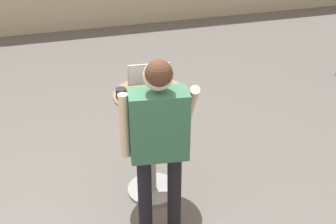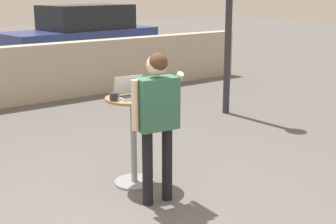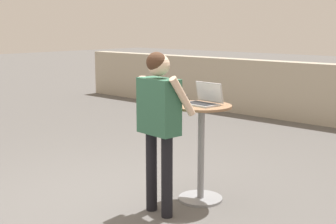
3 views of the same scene
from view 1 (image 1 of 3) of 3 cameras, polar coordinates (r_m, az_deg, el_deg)
The scene contains 4 objects.
cafe_table at distance 4.06m, azimuth -2.00°, elevation -2.80°, with size 0.62×0.62×1.02m.
laptop at distance 3.86m, azimuth -2.18°, elevation 3.13°, with size 0.37×0.30×0.23m.
coffee_mug at distance 3.79m, azimuth -5.74°, elevation 2.30°, with size 0.12×0.09×0.08m.
standing_person at distance 3.38m, azimuth -1.13°, elevation -2.59°, with size 0.59×0.33×1.59m.
Camera 1 is at (-0.18, -2.62, 2.85)m, focal length 50.00 mm.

